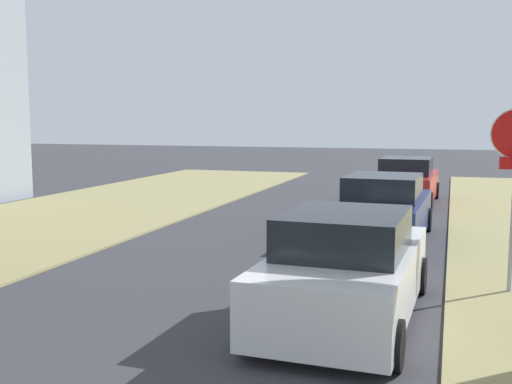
% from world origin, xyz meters
% --- Properties ---
extents(parked_sedan_white, '(2.07, 4.46, 1.57)m').
position_xyz_m(parked_sedan_white, '(2.26, 6.98, 0.72)').
color(parked_sedan_white, white).
rests_on(parked_sedan_white, ground).
extents(parked_sedan_navy, '(2.07, 4.46, 1.57)m').
position_xyz_m(parked_sedan_navy, '(2.15, 12.85, 0.72)').
color(parked_sedan_navy, navy).
rests_on(parked_sedan_navy, ground).
extents(parked_sedan_red, '(2.07, 4.46, 1.57)m').
position_xyz_m(parked_sedan_red, '(2.18, 19.72, 0.72)').
color(parked_sedan_red, red).
rests_on(parked_sedan_red, ground).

